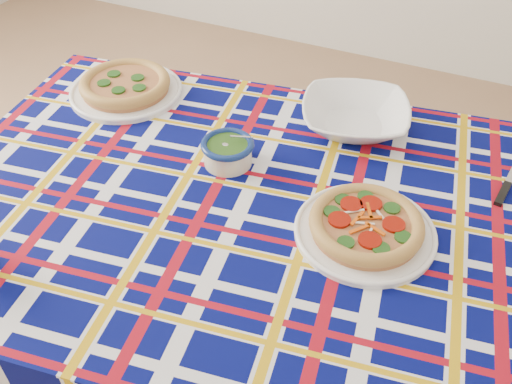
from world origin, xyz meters
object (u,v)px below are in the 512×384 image
at_px(main_focaccia_plate, 366,224).
at_px(pesto_bowl, 228,150).
at_px(serving_bowl, 355,116).
at_px(dining_table, 277,232).

bearing_deg(main_focaccia_plate, pesto_bowl, 165.24).
xyz_separation_m(pesto_bowl, serving_bowl, (0.21, 0.25, -0.00)).
relative_size(dining_table, pesto_bowl, 13.39).
distance_m(dining_table, pesto_bowl, 0.21).
height_order(main_focaccia_plate, pesto_bowl, pesto_bowl).
bearing_deg(dining_table, main_focaccia_plate, -8.12).
xyz_separation_m(main_focaccia_plate, pesto_bowl, (-0.33, 0.09, 0.01)).
xyz_separation_m(main_focaccia_plate, serving_bowl, (-0.13, 0.33, 0.00)).
bearing_deg(main_focaccia_plate, serving_bowl, 110.66).
height_order(pesto_bowl, serving_bowl, pesto_bowl).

